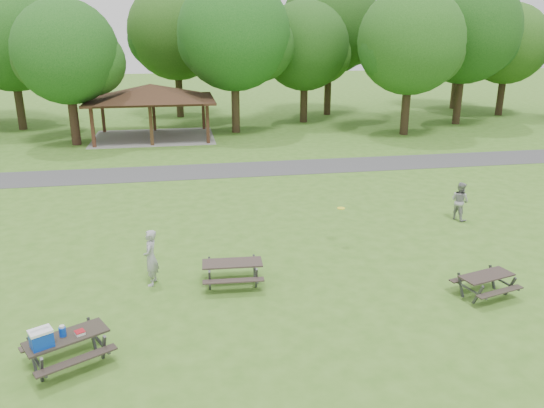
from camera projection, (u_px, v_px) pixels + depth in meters
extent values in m
plane|color=#3F7020|center=(263.00, 288.00, 15.97)|extent=(160.00, 160.00, 0.00)
cube|color=#404042|center=(222.00, 170.00, 29.04)|extent=(120.00, 3.20, 0.02)
cube|color=#3D2016|center=(93.00, 128.00, 34.17)|extent=(0.22, 0.22, 2.60)
cube|color=#392015|center=(103.00, 115.00, 39.21)|extent=(0.22, 0.22, 2.60)
cube|color=#392514|center=(151.00, 126.00, 34.78)|extent=(0.22, 0.22, 2.60)
cube|color=#3C2516|center=(154.00, 113.00, 39.83)|extent=(0.22, 0.22, 2.60)
cube|color=#331D12|center=(208.00, 124.00, 35.40)|extent=(0.22, 0.22, 2.60)
cube|color=#3C2216|center=(203.00, 112.00, 40.44)|extent=(0.22, 0.22, 2.60)
cube|color=#341F14|center=(151.00, 100.00, 36.87)|extent=(8.60, 6.60, 0.16)
pyramid|color=#311F13|center=(151.00, 91.00, 36.68)|extent=(7.01, 7.01, 1.00)
cube|color=gray|center=(154.00, 137.00, 37.71)|extent=(8.40, 6.40, 0.03)
cylinder|color=black|center=(20.00, 104.00, 40.12)|extent=(0.60, 0.60, 3.85)
sphere|color=#194B15|center=(10.00, 37.00, 38.58)|extent=(7.80, 7.80, 7.80)
sphere|color=#154714|center=(38.00, 48.00, 39.40)|extent=(5.07, 5.07, 5.07)
cylinder|color=black|center=(74.00, 118.00, 34.93)|extent=(0.60, 0.60, 3.50)
sphere|color=#174914|center=(66.00, 52.00, 33.59)|extent=(6.60, 6.60, 6.60)
sphere|color=#1B4D16|center=(92.00, 62.00, 34.33)|extent=(4.29, 4.29, 4.29)
sphere|color=#1A4112|center=(44.00, 60.00, 33.34)|extent=(3.96, 3.96, 3.96)
cylinder|color=#322416|center=(236.00, 105.00, 39.01)|extent=(0.60, 0.60, 4.02)
sphere|color=#164C15|center=(234.00, 34.00, 37.42)|extent=(8.00, 8.00, 8.00)
sphere|color=#194614|center=(259.00, 45.00, 38.25)|extent=(5.20, 5.20, 5.20)
sphere|color=#134513|center=(212.00, 43.00, 37.15)|extent=(4.80, 4.80, 4.80)
cylinder|color=black|center=(304.00, 101.00, 43.36)|extent=(0.60, 0.60, 3.43)
sphere|color=#194413|center=(305.00, 46.00, 41.99)|extent=(7.00, 7.00, 7.00)
sphere|color=#214F16|center=(323.00, 55.00, 42.75)|extent=(4.55, 4.55, 4.55)
sphere|color=#214E16|center=(288.00, 53.00, 41.73)|extent=(4.20, 4.20, 4.20)
cylinder|color=black|center=(406.00, 108.00, 38.23)|extent=(0.60, 0.60, 3.78)
sphere|color=#1C4D16|center=(411.00, 41.00, 36.75)|extent=(7.40, 7.40, 7.40)
sphere|color=#1C4614|center=(430.00, 52.00, 37.54)|extent=(4.81, 4.81, 4.81)
sphere|color=#164614|center=(391.00, 50.00, 36.50)|extent=(4.44, 4.44, 4.44)
cylinder|color=black|center=(458.00, 98.00, 42.43)|extent=(0.60, 0.60, 4.20)
sphere|color=#154212|center=(466.00, 30.00, 40.79)|extent=(8.20, 8.20, 8.20)
sphere|color=#123F12|center=(484.00, 41.00, 41.63)|extent=(5.33, 5.33, 5.33)
sphere|color=#164E16|center=(446.00, 38.00, 40.52)|extent=(4.92, 4.92, 4.92)
cylinder|color=black|center=(501.00, 95.00, 46.79)|extent=(0.60, 0.60, 3.57)
sphere|color=#214C15|center=(508.00, 44.00, 45.42)|extent=(6.80, 6.80, 6.80)
sphere|color=#194213|center=(521.00, 52.00, 46.17)|extent=(4.42, 4.42, 4.42)
sphere|color=#144313|center=(494.00, 50.00, 45.17)|extent=(4.08, 4.08, 4.08)
sphere|color=#1E4C15|center=(8.00, 39.00, 41.99)|extent=(5.20, 5.20, 5.20)
cylinder|color=#2F2115|center=(179.00, 93.00, 45.80)|extent=(0.60, 0.60, 4.13)
sphere|color=#204B15|center=(176.00, 31.00, 44.19)|extent=(8.00, 8.00, 8.00)
sphere|color=#164D16|center=(198.00, 41.00, 45.02)|extent=(5.20, 5.20, 5.20)
sphere|color=#174614|center=(157.00, 39.00, 43.93)|extent=(4.80, 4.80, 4.80)
cylinder|color=black|center=(328.00, 89.00, 46.95)|extent=(0.60, 0.60, 4.55)
sphere|color=#183F12|center=(330.00, 24.00, 45.23)|extent=(8.40, 8.40, 8.40)
sphere|color=#1F4714|center=(350.00, 34.00, 46.09)|extent=(5.46, 5.46, 5.46)
sphere|color=#204F16|center=(311.00, 32.00, 44.96)|extent=(5.04, 5.04, 5.04)
cylinder|color=#302215|center=(455.00, 86.00, 50.55)|extent=(0.60, 0.60, 4.27)
sphere|color=#134413|center=(461.00, 29.00, 48.92)|extent=(8.00, 8.00, 8.00)
sphere|color=#1B3E11|center=(476.00, 38.00, 49.75)|extent=(5.20, 5.20, 5.20)
sphere|color=#124013|center=(445.00, 36.00, 48.66)|extent=(4.80, 4.80, 4.80)
cube|color=#29241E|center=(66.00, 337.00, 12.12)|extent=(1.93, 1.49, 0.05)
cube|color=black|center=(77.00, 360.00, 11.77)|extent=(1.72, 1.08, 0.04)
cube|color=#322A24|center=(60.00, 337.00, 12.66)|extent=(1.72, 1.08, 0.04)
cube|color=#414144|center=(42.00, 370.00, 11.55)|extent=(0.23, 0.36, 0.79)
cube|color=#424245|center=(32.00, 354.00, 12.11)|extent=(0.23, 0.36, 0.79)
cube|color=#39393B|center=(37.00, 361.00, 11.82)|extent=(0.75, 1.32, 0.05)
cube|color=#454548|center=(104.00, 348.00, 12.37)|extent=(0.23, 0.36, 0.79)
cube|color=#39393B|center=(92.00, 334.00, 12.93)|extent=(0.23, 0.36, 0.79)
cube|color=#403F42|center=(97.00, 339.00, 12.64)|extent=(0.75, 1.32, 0.05)
cube|color=#0B36AD|center=(41.00, 340.00, 11.66)|extent=(0.56, 0.51, 0.36)
cube|color=white|center=(40.00, 331.00, 11.60)|extent=(0.59, 0.54, 0.06)
cylinder|color=white|center=(40.00, 329.00, 11.58)|extent=(0.36, 0.21, 0.03)
cylinder|color=#0C3BB6|center=(63.00, 332.00, 12.09)|extent=(0.21, 0.21, 0.22)
cylinder|color=silver|center=(62.00, 327.00, 12.05)|extent=(0.16, 0.16, 0.05)
cube|color=silver|center=(80.00, 333.00, 12.18)|extent=(0.27, 0.27, 0.07)
cube|color=maroon|center=(80.00, 331.00, 12.17)|extent=(0.28, 0.28, 0.01)
cube|color=#322824|center=(232.00, 263.00, 15.94)|extent=(1.84, 0.81, 0.05)
cube|color=#312723|center=(233.00, 281.00, 15.48)|extent=(1.81, 0.36, 0.04)
cube|color=#2F2822|center=(232.00, 264.00, 16.59)|extent=(1.81, 0.36, 0.04)
cube|color=#3D3D40|center=(210.00, 281.00, 15.63)|extent=(0.08, 0.38, 0.78)
cube|color=#3C3C3E|center=(210.00, 270.00, 16.33)|extent=(0.08, 0.38, 0.78)
cube|color=#3E3E41|center=(210.00, 274.00, 15.97)|extent=(0.14, 1.46, 0.05)
cube|color=#454447|center=(256.00, 278.00, 15.78)|extent=(0.08, 0.38, 0.78)
cube|color=#444446|center=(254.00, 267.00, 16.49)|extent=(0.08, 0.38, 0.78)
cube|color=#464649|center=(255.00, 272.00, 16.13)|extent=(0.14, 1.46, 0.05)
cube|color=#2D2420|center=(487.00, 276.00, 15.30)|extent=(1.72, 1.02, 0.04)
cube|color=#2C2620|center=(500.00, 292.00, 14.93)|extent=(1.62, 0.63, 0.04)
cube|color=#2C231F|center=(472.00, 276.00, 15.84)|extent=(1.62, 0.63, 0.04)
cube|color=#434346|center=(478.00, 295.00, 14.87)|extent=(0.14, 0.34, 0.70)
cube|color=#3B3B3E|center=(461.00, 285.00, 15.45)|extent=(0.14, 0.34, 0.70)
cube|color=#47474A|center=(469.00, 289.00, 15.15)|extent=(0.38, 1.28, 0.04)
cube|color=#39393B|center=(510.00, 287.00, 15.36)|extent=(0.14, 0.34, 0.70)
cube|color=#393A3C|center=(492.00, 277.00, 15.94)|extent=(0.14, 0.34, 0.70)
cube|color=#3D3D40|center=(501.00, 281.00, 15.64)|extent=(0.38, 1.28, 0.04)
cylinder|color=yellow|center=(341.00, 208.00, 18.74)|extent=(0.31, 0.31, 0.02)
imported|color=#9E9DA0|center=(151.00, 258.00, 15.95)|extent=(0.53, 0.71, 1.76)
imported|color=#939395|center=(460.00, 201.00, 21.43)|extent=(0.85, 0.94, 1.58)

